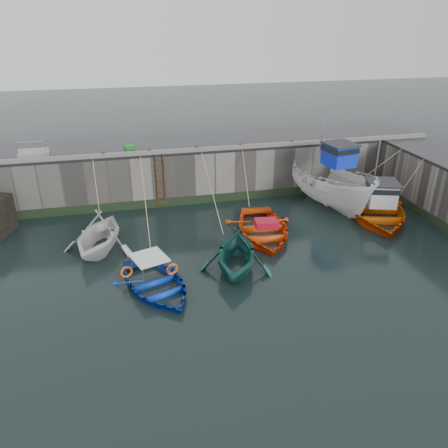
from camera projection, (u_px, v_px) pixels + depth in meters
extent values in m
plane|color=black|center=(238.00, 298.00, 17.36)|extent=(120.00, 120.00, 0.00)
cube|color=slate|center=(188.00, 167.00, 27.72)|extent=(30.00, 5.00, 3.00)
cube|color=black|center=(187.00, 142.00, 27.04)|extent=(30.00, 5.00, 0.16)
cube|color=slate|center=(194.00, 150.00, 24.89)|extent=(30.00, 0.30, 0.20)
cube|color=black|center=(196.00, 200.00, 26.02)|extent=(30.00, 0.08, 0.50)
cylinder|color=#3F1E0F|center=(157.00, 182.00, 24.95)|extent=(0.07, 0.07, 3.20)
cylinder|color=#3F1E0F|center=(165.00, 181.00, 25.04)|extent=(0.07, 0.07, 3.20)
cube|color=#3F1E0F|center=(162.00, 203.00, 25.55)|extent=(0.44, 0.06, 0.05)
cube|color=#3F1E0F|center=(162.00, 198.00, 25.41)|extent=(0.44, 0.06, 0.05)
cube|color=#3F1E0F|center=(161.00, 193.00, 25.27)|extent=(0.44, 0.06, 0.05)
cube|color=#3F1E0F|center=(161.00, 187.00, 25.13)|extent=(0.44, 0.06, 0.05)
cube|color=#3F1E0F|center=(161.00, 182.00, 24.99)|extent=(0.44, 0.06, 0.05)
cube|color=#3F1E0F|center=(160.00, 176.00, 24.85)|extent=(0.44, 0.06, 0.05)
cube|color=#3F1E0F|center=(160.00, 171.00, 24.70)|extent=(0.44, 0.06, 0.05)
cube|color=#3F1E0F|center=(160.00, 165.00, 24.56)|extent=(0.44, 0.06, 0.05)
cube|color=#3F1E0F|center=(159.00, 160.00, 24.42)|extent=(0.44, 0.06, 0.05)
imported|color=silver|center=(100.00, 249.00, 21.00)|extent=(4.80, 5.17, 2.23)
imported|color=#0C34B4|center=(156.00, 288.00, 17.96)|extent=(4.51, 5.32, 0.94)
imported|color=#17524D|center=(236.00, 269.00, 19.38)|extent=(4.68, 5.04, 2.18)
imported|color=#FF4C0D|center=(263.00, 234.00, 22.47)|extent=(4.44, 5.75, 1.10)
imported|color=white|center=(329.00, 186.00, 25.66)|extent=(4.10, 7.91, 2.91)
cube|color=#0E28D4|center=(339.00, 155.00, 24.28)|extent=(1.64, 1.72, 1.20)
cube|color=black|center=(340.00, 149.00, 24.13)|extent=(1.71, 1.79, 0.28)
cube|color=#262628|center=(341.00, 144.00, 24.01)|extent=(1.87, 1.95, 0.08)
cylinder|color=#A5A8AD|center=(322.00, 132.00, 25.39)|extent=(0.08, 0.08, 3.00)
imported|color=#FF640D|center=(375.00, 211.00, 24.40)|extent=(6.30, 7.47, 1.32)
cube|color=silver|center=(381.00, 194.00, 23.32)|extent=(1.80, 1.86, 1.20)
cube|color=black|center=(382.00, 188.00, 23.17)|extent=(1.87, 1.94, 0.28)
cube|color=#262628|center=(383.00, 182.00, 23.04)|extent=(2.05, 2.11, 0.08)
cylinder|color=#A5A8AD|center=(376.00, 167.00, 24.55)|extent=(0.08, 0.08, 3.00)
cube|color=#167B1B|center=(129.00, 148.00, 25.20)|extent=(0.62, 0.52, 0.27)
cylinder|color=#A5A8AD|center=(15.00, 151.00, 23.16)|extent=(0.05, 0.05, 1.00)
cylinder|color=#A5A8AD|center=(45.00, 150.00, 23.47)|extent=(0.05, 0.05, 1.00)
cylinder|color=#A5A8AD|center=(29.00, 142.00, 23.12)|extent=(1.50, 0.05, 0.05)
cube|color=gray|center=(33.00, 155.00, 23.93)|extent=(1.60, 0.35, 0.18)
cube|color=gray|center=(34.00, 150.00, 24.16)|extent=(1.60, 0.35, 0.18)
cylinder|color=#3F1E0F|center=(103.00, 154.00, 23.94)|extent=(0.18, 0.18, 0.28)
cylinder|color=#3F1E0F|center=(149.00, 151.00, 24.45)|extent=(0.18, 0.18, 0.28)
cylinder|color=#3F1E0F|center=(197.00, 148.00, 25.01)|extent=(0.18, 0.18, 0.28)
cylinder|color=#3F1E0F|center=(240.00, 146.00, 25.54)|extent=(0.18, 0.18, 0.28)
cylinder|color=#3F1E0F|center=(292.00, 142.00, 26.20)|extent=(0.18, 0.18, 0.28)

